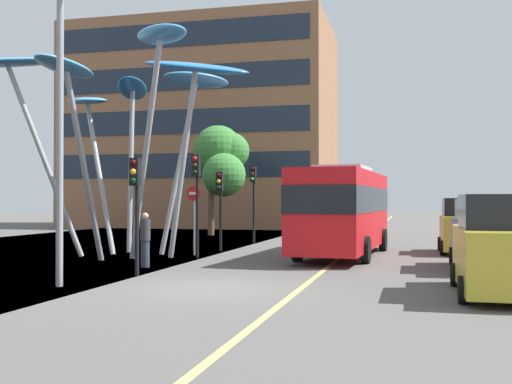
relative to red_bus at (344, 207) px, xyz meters
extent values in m
cube|color=#54514F|center=(-2.28, -9.72, -1.97)|extent=(120.00, 240.00, 0.10)
cube|color=#E0D666|center=(-0.07, -9.72, -1.92)|extent=(0.16, 144.00, 0.01)
cube|color=red|center=(0.00, 0.00, -0.11)|extent=(3.00, 9.69, 2.92)
cube|color=black|center=(0.00, 0.00, 0.30)|extent=(3.03, 9.79, 0.93)
cube|color=yellow|center=(0.29, 4.71, 1.05)|extent=(1.34, 0.18, 0.36)
cube|color=#B2B2B7|center=(0.00, 0.00, 1.47)|extent=(2.02, 3.45, 0.24)
cylinder|color=black|center=(1.39, 2.88, -1.44)|extent=(0.34, 0.98, 0.96)
cylinder|color=black|center=(-1.03, 3.03, -1.44)|extent=(0.34, 0.98, 0.96)
cylinder|color=black|center=(1.05, -2.70, -1.44)|extent=(0.34, 0.98, 0.96)
cylinder|color=black|center=(-1.37, -2.56, -1.44)|extent=(0.34, 0.98, 0.96)
cylinder|color=#9EA0A5|center=(-5.84, -2.24, 1.69)|extent=(1.23, 0.25, 7.25)
ellipsoid|color=#2D7FD1|center=(-5.33, -2.26, 5.30)|extent=(4.37, 1.83, 1.23)
cylinder|color=#9EA0A5|center=(-6.63, -0.62, 1.67)|extent=(1.41, 1.24, 7.22)
ellipsoid|color=#4CA3E5|center=(-6.06, -0.14, 5.26)|extent=(3.04, 2.87, 0.76)
cylinder|color=#9EA0A5|center=(-9.04, -0.05, 1.60)|extent=(0.52, 1.15, 7.07)
ellipsoid|color=#2D7FD1|center=(-9.18, 0.40, 5.12)|extent=(2.20, 3.84, 0.82)
cylinder|color=#9EA0A5|center=(-10.10, -0.84, 1.35)|extent=(2.37, 1.89, 6.61)
ellipsoid|color=#4CA3E5|center=(-11.15, -0.02, 4.61)|extent=(3.10, 2.85, 0.69)
cylinder|color=#9EA0A5|center=(-11.21, -3.15, 1.83)|extent=(2.93, 1.23, 7.58)
ellipsoid|color=#4CA3E5|center=(-12.56, -3.64, 5.59)|extent=(4.51, 2.70, 0.61)
cylinder|color=#9EA0A5|center=(-8.41, -5.08, 1.36)|extent=(0.20, 2.68, 6.64)
ellipsoid|color=#4CA3E5|center=(-8.40, -6.33, 4.65)|extent=(1.30, 2.97, 0.48)
cylinder|color=#9EA0A5|center=(-6.63, -3.92, 1.99)|extent=(2.23, 2.24, 7.89)
ellipsoid|color=#4CA3E5|center=(-5.65, -4.90, 5.90)|extent=(3.27, 3.25, 0.91)
cylinder|color=black|center=(-5.15, -7.83, -0.21)|extent=(0.12, 0.12, 3.42)
cube|color=black|center=(-5.15, -7.97, 1.10)|extent=(0.28, 0.24, 0.80)
sphere|color=#390706|center=(-5.15, -8.10, 1.36)|extent=(0.18, 0.18, 0.18)
sphere|color=orange|center=(-5.15, -8.10, 1.10)|extent=(0.18, 0.18, 0.18)
sphere|color=black|center=(-5.15, -8.10, 0.84)|extent=(0.18, 0.18, 0.18)
cylinder|color=black|center=(-5.28, -2.23, 0.03)|extent=(0.12, 0.12, 3.90)
cube|color=black|center=(-5.28, -2.37, 1.58)|extent=(0.28, 0.24, 0.80)
sphere|color=red|center=(-5.28, -2.50, 1.84)|extent=(0.18, 0.18, 0.18)
sphere|color=#3A2707|center=(-5.28, -2.50, 1.58)|extent=(0.18, 0.18, 0.18)
sphere|color=black|center=(-5.28, -2.50, 1.32)|extent=(0.18, 0.18, 0.18)
cylinder|color=black|center=(-5.38, 1.08, -0.22)|extent=(0.12, 0.12, 3.39)
cube|color=black|center=(-5.38, 0.94, 1.07)|extent=(0.28, 0.24, 0.80)
sphere|color=#390706|center=(-5.38, 0.81, 1.33)|extent=(0.18, 0.18, 0.18)
sphere|color=orange|center=(-5.38, 0.81, 1.07)|extent=(0.18, 0.18, 0.18)
sphere|color=black|center=(-5.38, 0.81, 0.81)|extent=(0.18, 0.18, 0.18)
cylinder|color=black|center=(-5.14, 5.90, 0.03)|extent=(0.12, 0.12, 3.90)
cube|color=black|center=(-5.14, 5.76, 1.59)|extent=(0.28, 0.24, 0.80)
sphere|color=#390706|center=(-5.14, 5.63, 1.85)|extent=(0.18, 0.18, 0.18)
sphere|color=#3A2707|center=(-5.14, 5.63, 1.59)|extent=(0.18, 0.18, 0.18)
sphere|color=green|center=(-5.14, 5.63, 1.33)|extent=(0.18, 0.18, 0.18)
cube|color=gold|center=(4.60, -9.31, -1.05)|extent=(1.86, 4.48, 1.37)
cube|color=black|center=(4.60, -9.31, 0.02)|extent=(1.72, 2.47, 0.78)
cylinder|color=black|center=(3.67, -7.92, -1.62)|extent=(0.20, 0.60, 0.60)
cylinder|color=black|center=(3.67, -10.70, -1.62)|extent=(0.20, 0.60, 0.60)
cube|color=navy|center=(4.86, -3.80, -1.05)|extent=(1.86, 4.36, 1.37)
cube|color=black|center=(4.86, -3.80, -0.03)|extent=(1.71, 2.40, 0.68)
cylinder|color=black|center=(5.79, -2.45, -1.62)|extent=(0.20, 0.60, 0.60)
cylinder|color=black|center=(3.93, -2.45, -1.62)|extent=(0.20, 0.60, 0.60)
cylinder|color=black|center=(3.93, -5.15, -1.62)|extent=(0.20, 0.60, 0.60)
cube|color=gold|center=(4.72, 2.42, -1.06)|extent=(1.87, 3.85, 1.37)
cube|color=black|center=(4.72, 2.42, -0.01)|extent=(1.72, 2.12, 0.73)
cylinder|color=black|center=(5.66, 3.61, -1.62)|extent=(0.20, 0.60, 0.60)
cylinder|color=black|center=(3.78, 3.61, -1.62)|extent=(0.20, 0.60, 0.60)
cylinder|color=black|center=(5.66, 1.23, -1.62)|extent=(0.20, 0.60, 0.60)
cylinder|color=black|center=(3.78, 1.23, -1.62)|extent=(0.20, 0.60, 0.60)
cylinder|color=gray|center=(-6.11, -10.40, 1.98)|extent=(0.18, 0.18, 7.80)
cylinder|color=brown|center=(-9.55, 12.46, -0.41)|extent=(0.40, 0.40, 3.02)
sphere|color=#387A33|center=(-8.86, 12.84, 1.95)|extent=(2.59, 2.59, 2.59)
sphere|color=#387A33|center=(-8.62, 12.13, 1.82)|extent=(2.69, 2.69, 2.69)
sphere|color=#387A33|center=(-9.40, 13.42, 3.45)|extent=(3.17, 3.17, 3.17)
sphere|color=#387A33|center=(-8.61, 13.51, 3.38)|extent=(2.42, 2.42, 2.42)
cylinder|color=#2D3342|center=(-5.86, -5.68, -1.48)|extent=(0.29, 0.29, 0.88)
cylinder|color=#333338|center=(-5.86, -5.68, -0.70)|extent=(0.34, 0.34, 0.69)
sphere|color=tan|center=(-5.86, -5.68, -0.24)|extent=(0.22, 0.22, 0.22)
cylinder|color=gray|center=(-5.82, -1.04, -0.54)|extent=(0.08, 0.08, 2.76)
cylinder|color=red|center=(-5.82, -1.07, 0.54)|extent=(0.60, 0.03, 0.60)
cube|color=white|center=(-5.82, -1.10, 0.54)|extent=(0.40, 0.04, 0.11)
cube|color=#8E6042|center=(-14.54, 25.67, 6.37)|extent=(21.30, 11.63, 16.58)
cube|color=#1E2838|center=(-14.54, 19.84, 2.89)|extent=(20.03, 0.08, 1.86)
cube|color=#1E2838|center=(-14.54, 19.84, 6.20)|extent=(20.03, 0.08, 1.86)
cube|color=#1E2838|center=(-14.54, 19.84, 9.52)|extent=(20.03, 0.08, 1.86)
cube|color=#1E2838|center=(-14.54, 19.84, 12.83)|extent=(20.03, 0.08, 1.86)
camera|label=1|loc=(2.65, -24.68, 0.29)|focal=44.02mm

